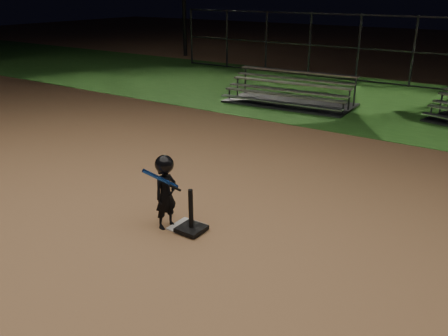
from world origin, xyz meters
TOP-DOWN VIEW (x-y plane):
  - ground at (0.00, 0.00)m, footprint 80.00×80.00m
  - grass_strip at (0.00, 10.00)m, footprint 60.00×8.00m
  - home_plate at (0.00, 0.00)m, footprint 0.45×0.45m
  - batting_tee at (0.14, -0.06)m, footprint 0.38×0.38m
  - child_batter at (-0.27, -0.14)m, footprint 0.43×0.61m
  - bleacher_left at (-2.39, 8.11)m, footprint 3.97×2.12m
  - backstop_fence at (0.00, 13.00)m, footprint 20.08×0.08m

SIDE VIEW (x-z plane):
  - ground at x=0.00m, z-range 0.00..0.00m
  - grass_strip at x=0.00m, z-range 0.00..0.01m
  - home_plate at x=0.00m, z-range 0.00..0.02m
  - batting_tee at x=0.14m, z-range -0.19..0.47m
  - bleacher_left at x=-2.39m, z-range -0.28..0.67m
  - child_batter at x=-0.27m, z-range 0.04..1.18m
  - backstop_fence at x=0.00m, z-range 0.00..2.50m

